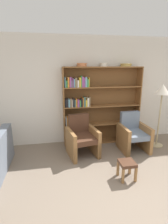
{
  "coord_description": "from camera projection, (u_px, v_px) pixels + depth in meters",
  "views": [
    {
      "loc": [
        -1.23,
        -1.9,
        2.04
      ],
      "look_at": [
        -0.49,
        2.06,
        0.95
      ],
      "focal_mm": 28.0,
      "sensor_mm": 36.0,
      "label": 1
    }
  ],
  "objects": [
    {
      "name": "bowl_cream",
      "position": [
        126.0,
        65.0,
        4.4
      ],
      "size": [
        0.29,
        0.29,
        0.07
      ],
      "color": "tan",
      "rests_on": "bookshelf"
    },
    {
      "name": "footstool",
      "position": [
        127.0,
        165.0,
        3.18
      ],
      "size": [
        0.28,
        0.28,
        0.34
      ],
      "color": "olive",
      "rests_on": "ground"
    },
    {
      "name": "bowl_sage",
      "position": [
        104.0,
        64.0,
        4.29
      ],
      "size": [
        0.21,
        0.21,
        0.09
      ],
      "color": "silver",
      "rests_on": "bookshelf"
    },
    {
      "name": "bookshelf",
      "position": [
        94.0,
        107.0,
        4.55
      ],
      "size": [
        2.02,
        0.3,
        2.0
      ],
      "color": "brown",
      "rests_on": "ground"
    },
    {
      "name": "armchair_cushioned",
      "position": [
        133.0,
        134.0,
        4.27
      ],
      "size": [
        0.65,
        0.69,
        0.92
      ],
      "rotation": [
        0.0,
        0.0,
        3.16
      ],
      "color": "olive",
      "rests_on": "ground"
    },
    {
      "name": "ground_plane",
      "position": [
        143.0,
        209.0,
        2.55
      ],
      "size": [
        24.0,
        24.0,
        0.0
      ],
      "primitive_type": "plane",
      "color": "#7A6B5B"
    },
    {
      "name": "wall_back",
      "position": [
        99.0,
        91.0,
        4.64
      ],
      "size": [
        12.0,
        0.06,
        2.75
      ],
      "color": "silver",
      "rests_on": "ground"
    },
    {
      "name": "bowl_slate",
      "position": [
        82.0,
        65.0,
        4.19
      ],
      "size": [
        0.26,
        0.26,
        0.08
      ],
      "color": "#C67547",
      "rests_on": "bookshelf"
    },
    {
      "name": "floor_lamp",
      "position": [
        162.0,
        94.0,
        4.24
      ],
      "size": [
        0.35,
        0.35,
        1.59
      ],
      "color": "tan",
      "rests_on": "ground"
    },
    {
      "name": "armchair_leather",
      "position": [
        82.0,
        138.0,
        4.05
      ],
      "size": [
        0.75,
        0.78,
        0.92
      ],
      "rotation": [
        0.0,
        0.0,
        3.31
      ],
      "color": "olive",
      "rests_on": "ground"
    }
  ]
}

